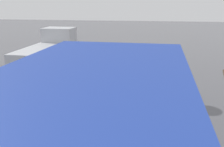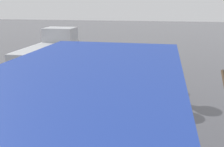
# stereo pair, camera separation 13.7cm
# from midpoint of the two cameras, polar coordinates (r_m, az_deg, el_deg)

# --- Properties ---
(ground_plane) EXTENTS (90.00, 90.00, 0.00)m
(ground_plane) POSITION_cam_midpoint_polar(r_m,az_deg,el_deg) (13.56, 0.81, -2.53)
(ground_plane) COLOR #4C4C51
(cargo_van_parked_right) EXTENTS (2.31, 5.39, 2.60)m
(cargo_van_parked_right) POSITION_cam_midpoint_polar(r_m,az_deg,el_deg) (15.45, -13.02, 3.84)
(cargo_van_parked_right) COLOR #B7BABF
(cargo_van_parked_right) RESTS_ON ground
(shopping_cart_vendor) EXTENTS (0.67, 0.89, 1.04)m
(shopping_cart_vendor) POSITION_cam_midpoint_polar(r_m,az_deg,el_deg) (12.51, 2.70, -1.38)
(shopping_cart_vendor) COLOR #1951B2
(shopping_cart_vendor) RESTS_ON ground
(hand_dolly_boxes) EXTENTS (0.65, 0.79, 1.59)m
(hand_dolly_boxes) POSITION_cam_midpoint_polar(r_m,az_deg,el_deg) (12.27, -2.38, -0.11)
(hand_dolly_boxes) COLOR #515156
(hand_dolly_boxes) RESTS_ON ground
(pedestrian_pink_side) EXTENTS (1.04, 1.04, 2.15)m
(pedestrian_pink_side) POSITION_cam_midpoint_polar(r_m,az_deg,el_deg) (13.33, -1.06, 4.13)
(pedestrian_pink_side) COLOR black
(pedestrian_pink_side) RESTS_ON ground
(pedestrian_black_side) EXTENTS (1.04, 1.04, 2.15)m
(pedestrian_black_side) POSITION_cam_midpoint_polar(r_m,az_deg,el_deg) (10.60, 4.60, 1.17)
(pedestrian_black_side) COLOR black
(pedestrian_black_side) RESTS_ON ground
(pedestrian_white_side) EXTENTS (1.04, 1.04, 2.15)m
(pedestrian_white_side) POSITION_cam_midpoint_polar(r_m,az_deg,el_deg) (13.22, 4.52, 3.99)
(pedestrian_white_side) COLOR black
(pedestrian_white_side) RESTS_ON ground
(pedestrian_far_side) EXTENTS (1.04, 1.04, 2.15)m
(pedestrian_far_side) POSITION_cam_midpoint_polar(r_m,az_deg,el_deg) (11.32, 8.95, 1.88)
(pedestrian_far_side) COLOR black
(pedestrian_far_side) RESTS_ON ground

